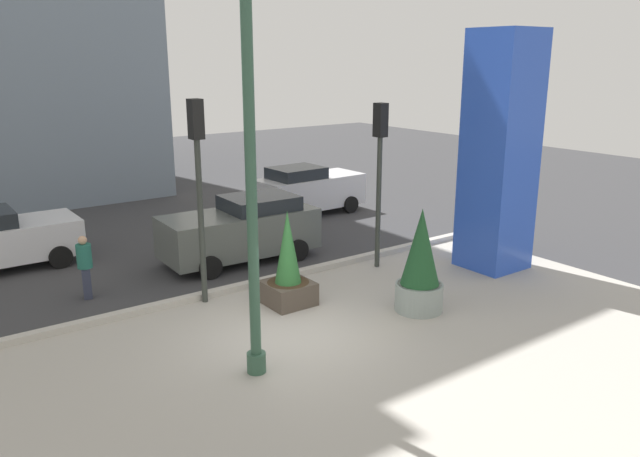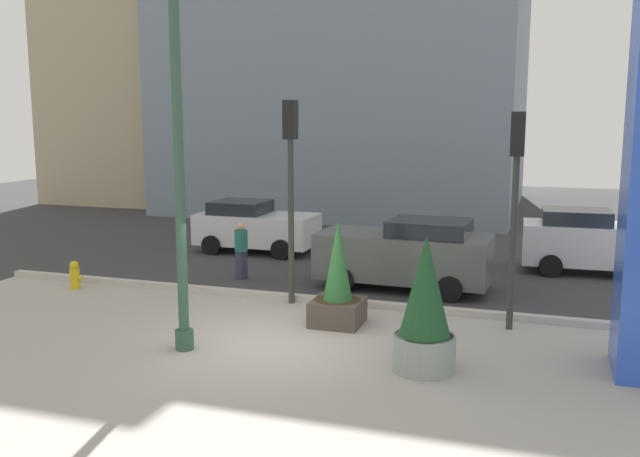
{
  "view_description": "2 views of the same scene",
  "coord_description": "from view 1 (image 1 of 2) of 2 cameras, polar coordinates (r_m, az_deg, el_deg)",
  "views": [
    {
      "loc": [
        -6.7,
        -10.25,
        5.76
      ],
      "look_at": [
        0.58,
        -0.27,
        2.36
      ],
      "focal_mm": 35.18,
      "sensor_mm": 36.0,
      "label": 1
    },
    {
      "loc": [
        5.17,
        -12.21,
        4.49
      ],
      "look_at": [
        1.16,
        -0.16,
        2.41
      ],
      "focal_mm": 38.57,
      "sensor_mm": 36.0,
      "label": 2
    }
  ],
  "objects": [
    {
      "name": "car_intersection",
      "position": [
        18.26,
        -7.12,
        -0.07
      ],
      "size": [
        4.52,
        2.22,
        1.86
      ],
      "color": "#565B56",
      "rests_on": "ground_plane"
    },
    {
      "name": "potted_plant_near_right",
      "position": [
        14.65,
        9.11,
        -3.34
      ],
      "size": [
        1.12,
        1.12,
        2.46
      ],
      "color": "gray",
      "rests_on": "ground_plane"
    },
    {
      "name": "art_pillar_blue",
      "position": [
        17.78,
        16.01,
        6.63
      ],
      "size": [
        1.56,
        1.56,
        6.48
      ],
      "primitive_type": "cube",
      "color": "blue",
      "rests_on": "ground_plane"
    },
    {
      "name": "traffic_light_corner",
      "position": [
        17.17,
        5.43,
        6.34
      ],
      "size": [
        0.28,
        0.42,
        4.58
      ],
      "color": "#333833",
      "rests_on": "ground_plane"
    },
    {
      "name": "plaza_pavement",
      "position": [
        12.08,
        2.7,
        -13.11
      ],
      "size": [
        18.0,
        10.0,
        0.02
      ],
      "primitive_type": "cube",
      "color": "#ADA89E",
      "rests_on": "ground_plane"
    },
    {
      "name": "pedestrian_crossing",
      "position": [
        16.32,
        -20.6,
        -3.04
      ],
      "size": [
        0.44,
        0.44,
        1.59
      ],
      "color": "#33384C",
      "rests_on": "ground_plane"
    },
    {
      "name": "ground_plane",
      "position": [
        16.76,
        -10.28,
        -4.99
      ],
      "size": [
        60.0,
        60.0,
        0.0
      ],
      "primitive_type": "plane",
      "color": "#38383A"
    },
    {
      "name": "lamp_post",
      "position": [
        10.95,
        -6.3,
        4.71
      ],
      "size": [
        0.44,
        0.44,
        7.68
      ],
      "color": "#335642",
      "rests_on": "ground_plane"
    },
    {
      "name": "curb_strip",
      "position": [
        15.99,
        -8.9,
        -5.63
      ],
      "size": [
        18.0,
        0.24,
        0.16
      ],
      "primitive_type": "cube",
      "color": "#B7B2A8",
      "rests_on": "ground_plane"
    },
    {
      "name": "traffic_light_far_side",
      "position": [
        14.71,
        -11.02,
        5.29
      ],
      "size": [
        0.28,
        0.42,
        4.85
      ],
      "color": "#333833",
      "rests_on": "ground_plane"
    },
    {
      "name": "potted_plant_curbside",
      "position": [
        14.93,
        -2.93,
        -3.75
      ],
      "size": [
        1.07,
        1.07,
        2.32
      ],
      "color": "#4C4238",
      "rests_on": "ground_plane"
    },
    {
      "name": "car_far_lane",
      "position": [
        23.61,
        -1.07,
        3.54
      ],
      "size": [
        4.21,
        2.04,
        1.84
      ],
      "color": "silver",
      "rests_on": "ground_plane"
    },
    {
      "name": "car_curb_west",
      "position": [
        19.62,
        -27.04,
        -0.85
      ],
      "size": [
        3.94,
        2.1,
        1.69
      ],
      "color": "silver",
      "rests_on": "ground_plane"
    }
  ]
}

